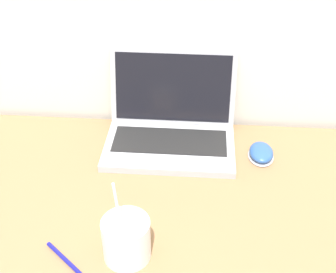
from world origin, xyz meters
The scene contains 4 objects.
laptop centered at (0.04, 0.56, 0.78)m, with size 0.36×0.28×0.24m.
drink_cup centered at (-0.02, 0.13, 0.77)m, with size 0.10×0.10×0.20m.
computer_mouse centered at (0.30, 0.50, 0.73)m, with size 0.07×0.10×0.03m.
pen centered at (-0.15, 0.10, 0.73)m, with size 0.11×0.09×0.01m.
Camera 1 is at (0.12, -0.54, 1.52)m, focal length 50.00 mm.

